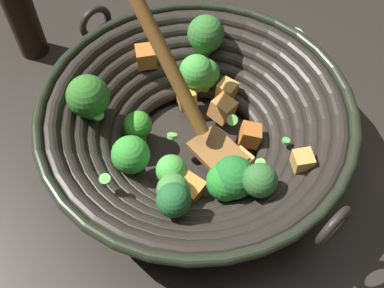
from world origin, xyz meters
name	(u,v)px	position (x,y,z in m)	size (l,w,h in m)	color
ground_plane	(195,151)	(0.00, 0.00, 0.00)	(4.00, 4.00, 0.00)	#28231E
wok	(195,124)	(0.00, 0.00, 0.07)	(0.44, 0.41, 0.27)	black
soy_sauce_bottle	(19,8)	(0.33, 0.06, 0.09)	(0.05, 0.05, 0.21)	black
garlic_bulb	(294,39)	(0.04, -0.26, 0.02)	(0.04, 0.04, 0.04)	silver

